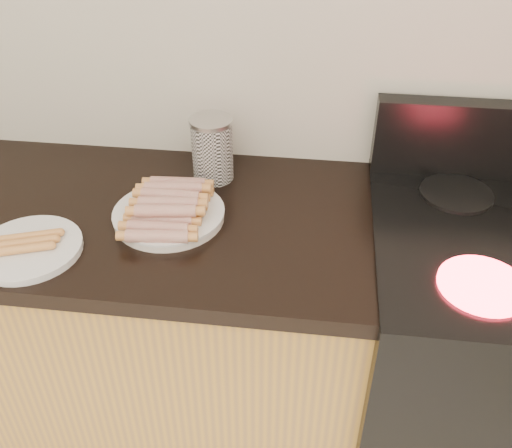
# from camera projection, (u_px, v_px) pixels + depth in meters

# --- Properties ---
(wall_back) EXTENTS (4.00, 0.04, 2.60)m
(wall_back) POSITION_uv_depth(u_px,v_px,m) (221.00, 9.00, 1.38)
(wall_back) COLOR silver
(wall_back) RESTS_ON ground
(stove) EXTENTS (0.76, 0.65, 0.91)m
(stove) POSITION_uv_depth(u_px,v_px,m) (495.00, 374.00, 1.54)
(stove) COLOR black
(stove) RESTS_ON floor
(burner_near_left) EXTENTS (0.18, 0.18, 0.01)m
(burner_near_left) POSITION_uv_depth(u_px,v_px,m) (483.00, 285.00, 1.15)
(burner_near_left) COLOR #FF1E2D
(burner_near_left) RESTS_ON stove
(burner_far_left) EXTENTS (0.18, 0.18, 0.01)m
(burner_far_left) POSITION_uv_depth(u_px,v_px,m) (456.00, 194.00, 1.42)
(burner_far_left) COLOR black
(burner_far_left) RESTS_ON stove
(main_plate) EXTENTS (0.33, 0.33, 0.02)m
(main_plate) POSITION_uv_depth(u_px,v_px,m) (169.00, 216.00, 1.36)
(main_plate) COLOR white
(main_plate) RESTS_ON counter_slab
(side_plate) EXTENTS (0.28, 0.28, 0.02)m
(side_plate) POSITION_uv_depth(u_px,v_px,m) (29.00, 249.00, 1.26)
(side_plate) COLOR white
(side_plate) RESTS_ON counter_slab
(hotdog_pile) EXTENTS (0.14, 0.26, 0.05)m
(hotdog_pile) POSITION_uv_depth(u_px,v_px,m) (168.00, 205.00, 1.34)
(hotdog_pile) COLOR maroon
(hotdog_pile) RESTS_ON main_plate
(plain_sausages) EXTENTS (0.12, 0.11, 0.02)m
(plain_sausages) POSITION_uv_depth(u_px,v_px,m) (27.00, 242.00, 1.25)
(plain_sausages) COLOR #C2814A
(plain_sausages) RESTS_ON side_plate
(canister) EXTENTS (0.11, 0.11, 0.17)m
(canister) POSITION_uv_depth(u_px,v_px,m) (212.00, 149.00, 1.47)
(canister) COLOR white
(canister) RESTS_ON counter_slab
(mug) EXTENTS (0.09, 0.09, 0.11)m
(mug) POSITION_uv_depth(u_px,v_px,m) (212.00, 150.00, 1.52)
(mug) COLOR white
(mug) RESTS_ON counter_slab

